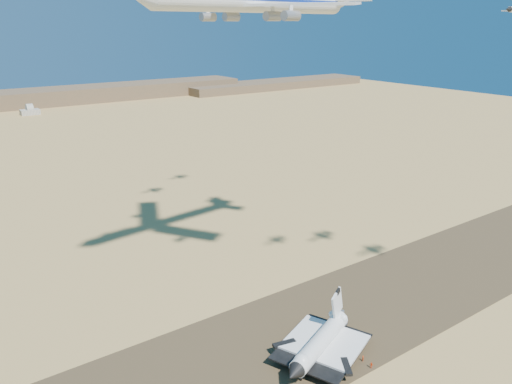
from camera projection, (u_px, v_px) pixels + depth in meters
ground at (251, 357)px, 146.45m from camera, size 1200.00×1200.00×0.00m
runway at (251, 357)px, 146.44m from camera, size 600.00×50.00×0.06m
ridgeline at (42, 100)px, 587.67m from camera, size 960.00×90.00×18.00m
shuttle at (320, 344)px, 144.51m from camera, size 35.73×29.95×17.38m
carrier_747 at (250, 1)px, 153.48m from camera, size 88.52×68.07×22.00m
crew_a at (363, 358)px, 144.18m from camera, size 0.66×0.80×1.88m
crew_b at (352, 359)px, 144.05m from camera, size 0.89×0.96×1.72m
crew_c at (371, 365)px, 141.32m from camera, size 1.02×1.25×1.89m
chase_jet_d at (221, 5)px, 201.70m from camera, size 14.81×8.02×3.69m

